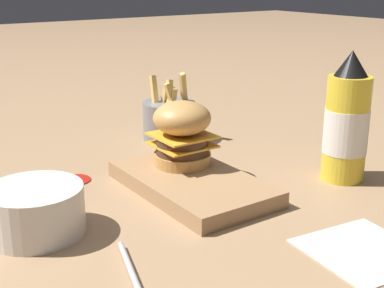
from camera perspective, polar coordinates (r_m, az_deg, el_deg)
name	(u,v)px	position (r m, az deg, el deg)	size (l,w,h in m)	color
ground_plane	(185,198)	(0.79, -0.74, -5.82)	(6.00, 6.00, 0.00)	#9E7A56
serving_board	(192,183)	(0.81, 0.00, -4.21)	(0.26, 0.15, 0.02)	#A37A51
burger	(182,133)	(0.84, -1.06, 1.21)	(0.09, 0.09, 0.10)	tan
ketchup_bottle	(346,124)	(0.86, 16.14, 2.06)	(0.07, 0.07, 0.21)	yellow
fries_basket	(169,119)	(1.05, -2.47, 2.63)	(0.10, 0.10, 0.13)	slate
side_bowl	(35,209)	(0.70, -16.40, -6.69)	(0.12, 0.12, 0.06)	silver
ketchup_puddle	(75,179)	(0.87, -12.40, -3.72)	(0.05, 0.05, 0.00)	#B21E14
parchment_square	(364,250)	(0.68, 17.83, -10.75)	(0.14, 0.14, 0.00)	beige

